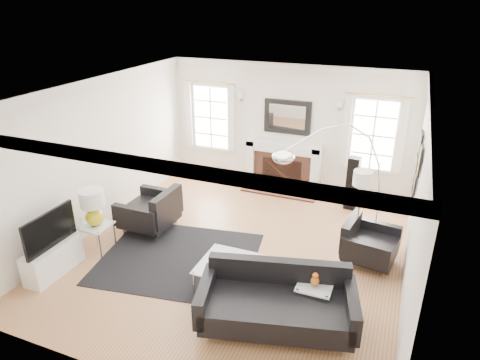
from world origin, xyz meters
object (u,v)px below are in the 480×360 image
at_px(armchair_left, 152,212).
at_px(armchair_right, 367,244).
at_px(fireplace, 283,167).
at_px(gourd_lamp, 93,205).
at_px(arc_floor_lamp, 334,185).
at_px(sofa, 277,302).
at_px(coffee_table, 229,265).

relative_size(armchair_left, armchair_right, 1.03).
height_order(fireplace, armchair_left, fireplace).
bearing_deg(gourd_lamp, fireplace, 59.40).
height_order(gourd_lamp, arc_floor_lamp, arc_floor_lamp).
height_order(armchair_left, gourd_lamp, gourd_lamp).
distance_m(sofa, armchair_right, 2.19).
distance_m(sofa, arc_floor_lamp, 2.21).
relative_size(sofa, armchair_left, 2.14).
bearing_deg(arc_floor_lamp, armchair_left, -172.67).
bearing_deg(armchair_right, coffee_table, -142.55).
xyz_separation_m(armchair_right, gourd_lamp, (-4.34, -1.41, 0.56)).
distance_m(fireplace, sofa, 4.46).
height_order(armchair_left, armchair_right, armchair_left).
bearing_deg(arc_floor_lamp, fireplace, 123.12).
distance_m(fireplace, coffee_table, 3.76).
bearing_deg(sofa, armchair_right, 64.64).
relative_size(armchair_left, coffee_table, 1.18).
distance_m(coffee_table, arc_floor_lamp, 2.11).
bearing_deg(armchair_right, arc_floor_lamp, 179.59).
distance_m(fireplace, armchair_right, 3.16).
bearing_deg(armchair_right, sofa, -115.36).
xyz_separation_m(armchair_left, coffee_table, (2.00, -1.02, -0.03)).
xyz_separation_m(sofa, coffee_table, (-0.93, 0.55, -0.01)).
height_order(armchair_right, gourd_lamp, gourd_lamp).
bearing_deg(fireplace, armchair_right, -47.20).
distance_m(fireplace, gourd_lamp, 4.34).
bearing_deg(armchair_right, armchair_left, -173.93).
xyz_separation_m(fireplace, gourd_lamp, (-2.20, -3.72, 0.35)).
relative_size(armchair_right, coffee_table, 1.15).
relative_size(armchair_left, arc_floor_lamp, 0.43).
xyz_separation_m(sofa, armchair_right, (0.94, 1.98, -0.03)).
bearing_deg(arc_floor_lamp, armchair_right, -0.41).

